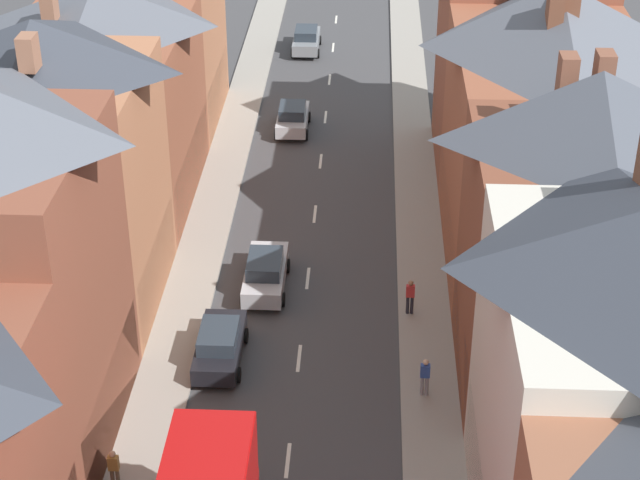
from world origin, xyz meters
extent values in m
cube|color=gray|center=(-5.10, 38.00, 0.07)|extent=(2.20, 104.00, 0.14)
cube|color=gray|center=(5.10, 38.00, 0.07)|extent=(2.20, 104.00, 0.14)
cube|color=silver|center=(0.00, 18.00, 0.01)|extent=(0.14, 1.80, 0.01)
cube|color=silver|center=(0.00, 24.00, 0.01)|extent=(0.14, 1.80, 0.01)
cube|color=silver|center=(0.00, 30.00, 0.01)|extent=(0.14, 1.80, 0.01)
cube|color=silver|center=(0.00, 36.00, 0.01)|extent=(0.14, 1.80, 0.01)
cube|color=silver|center=(0.00, 42.00, 0.01)|extent=(0.14, 1.80, 0.01)
cube|color=silver|center=(0.00, 48.00, 0.01)|extent=(0.14, 1.80, 0.01)
cube|color=silver|center=(0.00, 54.00, 0.01)|extent=(0.14, 1.80, 0.01)
cube|color=silver|center=(0.00, 60.00, 0.01)|extent=(0.14, 1.80, 0.01)
cube|color=silver|center=(0.00, 66.00, 0.01)|extent=(0.14, 1.80, 0.01)
cube|color=olive|center=(-6.26, 18.98, 1.60)|extent=(0.12, 8.26, 3.20)
cube|color=#B2704C|center=(-10.20, 27.68, 5.25)|extent=(8.00, 8.44, 10.51)
cube|color=maroon|center=(-6.26, 27.68, 1.60)|extent=(0.12, 7.77, 3.20)
pyramid|color=#383D47|center=(-10.20, 27.68, 11.53)|extent=(8.00, 8.44, 2.06)
cube|color=#99664C|center=(-9.59, 25.20, 12.17)|extent=(0.60, 0.90, 1.28)
cube|color=#935138|center=(-10.20, 37.38, 4.54)|extent=(8.00, 10.95, 9.08)
cube|color=#1E5133|center=(-6.26, 37.38, 1.60)|extent=(0.12, 10.08, 3.20)
pyramid|color=#565B66|center=(-10.20, 37.38, 10.10)|extent=(8.00, 10.95, 2.03)
cube|color=#99664C|center=(-11.65, 34.90, 10.78)|extent=(0.60, 0.90, 1.35)
cube|color=#B2704C|center=(-10.20, 47.30, 4.85)|extent=(8.00, 8.88, 9.70)
cube|color=black|center=(-6.26, 47.30, 1.60)|extent=(0.12, 8.17, 3.20)
cube|color=beige|center=(10.20, 14.19, 5.18)|extent=(8.00, 10.19, 10.36)
cube|color=brown|center=(10.20, 23.01, 5.04)|extent=(8.00, 7.45, 10.08)
cube|color=navy|center=(6.26, 23.01, 1.60)|extent=(0.12, 6.85, 3.20)
pyramid|color=#474C56|center=(10.20, 23.01, 11.39)|extent=(8.00, 7.45, 2.62)
cube|color=brown|center=(10.45, 24.16, 12.16)|extent=(0.60, 0.90, 1.53)
cube|color=brown|center=(9.21, 23.98, 12.13)|extent=(0.60, 0.90, 1.48)
cube|color=#935138|center=(10.20, 32.56, 5.02)|extent=(8.00, 11.64, 10.05)
cube|color=black|center=(6.26, 32.56, 1.60)|extent=(0.12, 10.71, 3.20)
pyramid|color=#565B66|center=(10.20, 32.56, 11.44)|extent=(8.00, 11.64, 2.78)
cube|color=brown|center=(10.41, 31.13, 12.20)|extent=(0.60, 0.90, 1.52)
cube|color=brown|center=(9.71, 30.60, 12.21)|extent=(0.60, 0.90, 1.53)
cube|color=brown|center=(10.20, 42.50, 5.61)|extent=(8.00, 8.24, 11.23)
cube|color=#1E5133|center=(6.26, 42.50, 1.60)|extent=(0.12, 7.58, 3.20)
cube|color=#28333D|center=(-1.80, 14.33, 4.15)|extent=(2.20, 0.10, 1.10)
cube|color=yellow|center=(-1.80, 14.33, 4.95)|extent=(1.34, 0.08, 0.32)
cube|color=black|center=(-3.10, 23.70, 0.67)|extent=(1.70, 4.24, 0.73)
cube|color=#28333D|center=(-3.10, 23.49, 1.34)|extent=(1.46, 2.12, 0.60)
cylinder|color=black|center=(-3.95, 25.01, 0.31)|extent=(0.20, 0.62, 0.62)
cylinder|color=black|center=(-2.25, 25.01, 0.31)|extent=(0.20, 0.62, 0.62)
cylinder|color=black|center=(-3.95, 22.39, 0.31)|extent=(0.20, 0.62, 0.62)
cylinder|color=black|center=(-2.25, 22.39, 0.31)|extent=(0.20, 0.62, 0.62)
cube|color=#B7BABF|center=(-1.80, 29.15, 0.68)|extent=(1.70, 4.49, 0.75)
cube|color=#28333D|center=(-1.80, 28.92, 1.36)|extent=(1.46, 2.24, 0.60)
cylinder|color=black|center=(-2.65, 30.54, 0.31)|extent=(0.20, 0.62, 0.62)
cylinder|color=black|center=(-0.95, 30.54, 0.31)|extent=(0.20, 0.62, 0.62)
cylinder|color=black|center=(-2.65, 27.76, 0.31)|extent=(0.20, 0.62, 0.62)
cylinder|color=black|center=(-0.95, 27.76, 0.31)|extent=(0.20, 0.62, 0.62)
cube|color=gray|center=(-1.80, 59.25, 0.68)|extent=(1.70, 4.25, 0.74)
cube|color=#28333D|center=(-1.80, 59.04, 1.35)|extent=(1.46, 2.12, 0.60)
cylinder|color=black|center=(-2.65, 60.57, 0.31)|extent=(0.20, 0.62, 0.62)
cylinder|color=black|center=(-0.95, 60.57, 0.31)|extent=(0.20, 0.62, 0.62)
cylinder|color=black|center=(-2.65, 57.94, 0.31)|extent=(0.20, 0.62, 0.62)
cylinder|color=black|center=(-0.95, 57.94, 0.31)|extent=(0.20, 0.62, 0.62)
cube|color=#B7BABF|center=(-1.80, 46.03, 0.67)|extent=(1.70, 3.99, 0.71)
cube|color=#28333D|center=(-1.80, 45.83, 1.32)|extent=(1.46, 2.00, 0.60)
cylinder|color=black|center=(-2.65, 47.26, 0.31)|extent=(0.20, 0.62, 0.62)
cylinder|color=black|center=(-0.95, 47.26, 0.31)|extent=(0.20, 0.62, 0.62)
cylinder|color=black|center=(-2.65, 44.79, 0.31)|extent=(0.20, 0.62, 0.62)
cylinder|color=black|center=(-0.95, 44.79, 0.31)|extent=(0.20, 0.62, 0.62)
cylinder|color=brown|center=(-5.74, 16.20, 0.56)|extent=(0.14, 0.14, 0.84)
cylinder|color=brown|center=(-5.56, 16.20, 0.56)|extent=(0.14, 0.14, 0.84)
cube|color=#A87A38|center=(-5.65, 16.20, 1.25)|extent=(0.36, 0.22, 0.54)
sphere|color=tan|center=(-5.65, 16.20, 1.64)|extent=(0.22, 0.22, 0.22)
cylinder|color=gray|center=(4.78, 21.76, 0.56)|extent=(0.14, 0.14, 0.84)
cylinder|color=gray|center=(4.96, 21.76, 0.56)|extent=(0.14, 0.14, 0.84)
cube|color=#2D4C9E|center=(4.87, 21.76, 1.25)|extent=(0.36, 0.22, 0.54)
sphere|color=beige|center=(4.87, 21.76, 1.64)|extent=(0.22, 0.22, 0.22)
cylinder|color=#23232D|center=(4.37, 27.23, 0.56)|extent=(0.14, 0.14, 0.84)
cylinder|color=#23232D|center=(4.55, 27.23, 0.56)|extent=(0.14, 0.14, 0.84)
cube|color=red|center=(4.46, 27.23, 1.25)|extent=(0.36, 0.22, 0.54)
sphere|color=#9E7051|center=(4.46, 27.23, 1.64)|extent=(0.22, 0.22, 0.22)
camera|label=1|loc=(2.50, -10.37, 25.39)|focal=60.00mm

